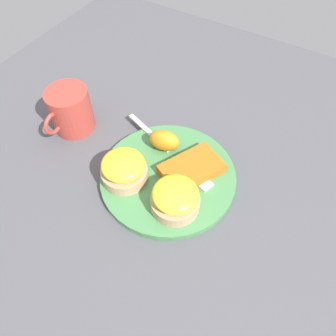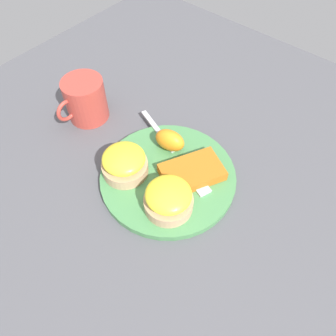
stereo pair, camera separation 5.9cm
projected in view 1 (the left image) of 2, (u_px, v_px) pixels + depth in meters
ground_plane at (168, 179)px, 0.62m from camera, size 1.10×1.10×0.00m
plate at (168, 177)px, 0.62m from camera, size 0.25×0.25×0.01m
sandwich_benedict_left at (124, 169)px, 0.59m from camera, size 0.09×0.09×0.05m
sandwich_benedict_right at (175, 198)px, 0.55m from camera, size 0.09×0.09×0.05m
hashbrown_patty at (192, 169)px, 0.61m from camera, size 0.13×0.11×0.02m
orange_wedge at (164, 140)px, 0.63m from camera, size 0.05×0.07×0.04m
fork at (172, 154)px, 0.64m from camera, size 0.10×0.23×0.00m
cup at (70, 110)px, 0.67m from camera, size 0.12×0.09×0.09m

